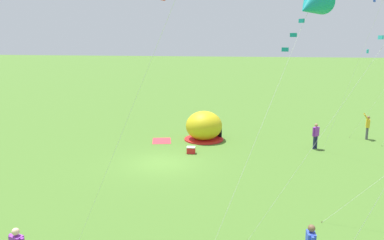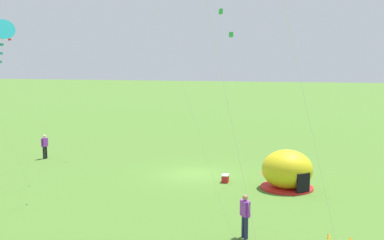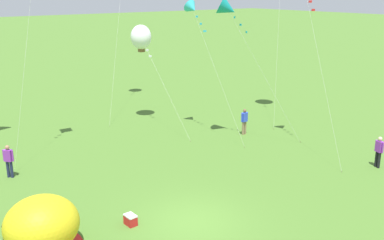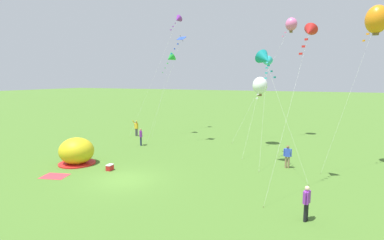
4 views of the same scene
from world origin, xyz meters
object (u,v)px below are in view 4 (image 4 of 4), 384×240
cooler_box (110,167)px  person_near_tent (141,136)px  kite_teal (265,59)px  kite_blue (179,43)px  person_with_toddler (287,155)px  kite_green (170,58)px  kite_purple (178,20)px  kite_orange (377,19)px  popup_tent (77,152)px  person_center_field (136,128)px  person_far_back (307,201)px  kite_cyan (267,62)px  kite_pink (291,24)px  kite_red (309,32)px  kite_white (260,86)px

cooler_box → person_near_tent: 8.30m
kite_teal → kite_blue: bearing=152.4°
person_with_toddler → kite_green: (-14.21, 8.28, 8.06)m
kite_purple → kite_orange: bearing=-24.6°
popup_tent → kite_teal: bearing=21.8°
person_center_field → kite_green: kite_green is taller
person_near_tent → kite_purple: size_ratio=0.12×
person_far_back → kite_teal: (-3.65, 8.24, 7.14)m
kite_cyan → kite_pink: kite_pink is taller
cooler_box → person_center_field: size_ratio=0.29×
person_with_toddler → kite_orange: bearing=24.0°
kite_purple → kite_red: (16.17, -14.79, -4.48)m
person_near_tent → kite_red: bearing=-18.3°
popup_tent → kite_orange: (20.64, 7.96, 9.80)m
kite_blue → kite_purple: bearing=117.5°
kite_green → kite_white: bearing=-7.7°
person_far_back → kite_green: size_ratio=0.18×
popup_tent → kite_teal: (13.41, 5.35, 7.11)m
kite_purple → kite_red: kite_purple is taller
popup_tent → person_far_back: popup_tent is taller
cooler_box → kite_cyan: 15.08m
person_center_field → person_near_tent: bearing=-50.8°
cooler_box → kite_purple: bearing=100.0°
kite_green → kite_purple: 6.01m
person_center_field → kite_pink: 20.84m
person_near_tent → kite_teal: (12.46, -2.23, 7.14)m
person_with_toddler → kite_purple: kite_purple is taller
person_center_field → person_with_toddler: 18.60m
person_near_tent → person_with_toddler: size_ratio=1.00×
kite_green → kite_teal: bearing=-34.5°
kite_cyan → kite_white: size_ratio=1.25×
person_with_toddler → kite_green: 18.32m
cooler_box → kite_red: (13.07, 2.74, 9.24)m
kite_blue → person_near_tent: bearing=-137.9°
kite_red → kite_blue: bearing=148.0°
kite_white → kite_teal: size_ratio=0.78×
kite_red → kite_pink: 16.05m
kite_teal → popup_tent: bearing=-158.2°
person_far_back → kite_orange: bearing=71.8°
kite_purple → kite_white: size_ratio=2.12×
cooler_box → kite_orange: 21.81m
cooler_box → kite_orange: size_ratio=0.05×
cooler_box → kite_cyan: size_ratio=0.06×
person_center_field → kite_teal: kite_teal is taller
kite_white → kite_blue: size_ratio=0.62×
person_near_tent → kite_cyan: 14.05m
cooler_box → kite_white: bearing=56.9°
kite_purple → kite_cyan: (12.72, -8.92, -5.92)m
person_with_toddler → kite_pink: size_ratio=0.13×
person_center_field → kite_red: kite_red is taller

